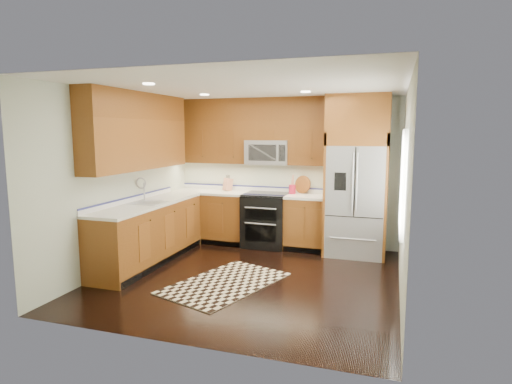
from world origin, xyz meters
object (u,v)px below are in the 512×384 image
(range, at_px, (266,220))
(refrigerator, at_px, (357,176))
(utensil_crock, at_px, (292,187))
(knife_block, at_px, (228,184))
(rug, at_px, (225,283))

(range, relative_size, refrigerator, 0.36)
(utensil_crock, bearing_deg, refrigerator, -8.74)
(knife_block, relative_size, utensil_crock, 0.86)
(refrigerator, bearing_deg, knife_block, 175.02)
(range, xyz_separation_m, refrigerator, (1.55, -0.04, 0.83))
(range, distance_m, rug, 2.05)
(range, height_order, knife_block, knife_block)
(refrigerator, height_order, utensil_crock, refrigerator)
(rug, relative_size, utensil_crock, 5.02)
(refrigerator, xyz_separation_m, rug, (-1.52, -1.95, -1.30))
(refrigerator, relative_size, utensil_crock, 7.72)
(rug, distance_m, utensil_crock, 2.41)
(knife_block, bearing_deg, refrigerator, -4.98)
(refrigerator, bearing_deg, utensil_crock, 171.26)
(range, distance_m, refrigerator, 1.76)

